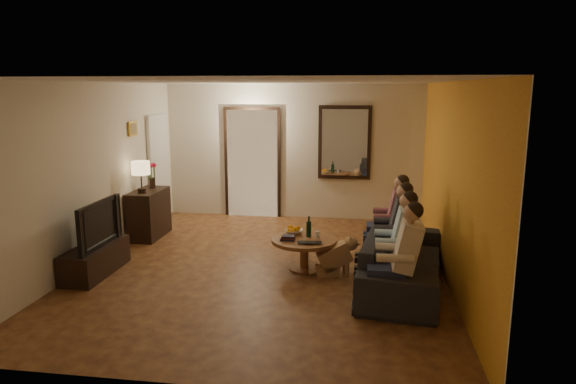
# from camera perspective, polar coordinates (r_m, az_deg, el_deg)

# --- Properties ---
(floor) EXTENTS (5.00, 6.00, 0.01)m
(floor) POSITION_cam_1_polar(r_m,az_deg,el_deg) (7.40, -2.66, -8.38)
(floor) COLOR #421E11
(floor) RESTS_ON ground
(ceiling) EXTENTS (5.00, 6.00, 0.01)m
(ceiling) POSITION_cam_1_polar(r_m,az_deg,el_deg) (6.97, -2.86, 12.18)
(ceiling) COLOR white
(ceiling) RESTS_ON back_wall
(back_wall) EXTENTS (5.00, 0.02, 2.60)m
(back_wall) POSITION_cam_1_polar(r_m,az_deg,el_deg) (10.00, 0.54, 4.49)
(back_wall) COLOR beige
(back_wall) RESTS_ON floor
(front_wall) EXTENTS (5.00, 0.02, 2.60)m
(front_wall) POSITION_cam_1_polar(r_m,az_deg,el_deg) (4.24, -10.57, -5.31)
(front_wall) COLOR beige
(front_wall) RESTS_ON floor
(left_wall) EXTENTS (0.02, 6.00, 2.60)m
(left_wall) POSITION_cam_1_polar(r_m,az_deg,el_deg) (7.93, -20.79, 1.93)
(left_wall) COLOR beige
(left_wall) RESTS_ON floor
(right_wall) EXTENTS (0.02, 6.00, 2.60)m
(right_wall) POSITION_cam_1_polar(r_m,az_deg,el_deg) (7.04, 17.65, 1.00)
(right_wall) COLOR beige
(right_wall) RESTS_ON floor
(orange_accent) EXTENTS (0.01, 6.00, 2.60)m
(orange_accent) POSITION_cam_1_polar(r_m,az_deg,el_deg) (7.03, 17.57, 1.01)
(orange_accent) COLOR orange
(orange_accent) RESTS_ON right_wall
(kitchen_doorway) EXTENTS (1.00, 0.06, 2.10)m
(kitchen_doorway) POSITION_cam_1_polar(r_m,az_deg,el_deg) (10.15, -3.96, 3.14)
(kitchen_doorway) COLOR #FFE0A5
(kitchen_doorway) RESTS_ON floor
(door_trim) EXTENTS (1.12, 0.04, 2.22)m
(door_trim) POSITION_cam_1_polar(r_m,az_deg,el_deg) (10.14, -3.98, 3.13)
(door_trim) COLOR black
(door_trim) RESTS_ON floor
(fridge_glimpse) EXTENTS (0.45, 0.03, 1.70)m
(fridge_glimpse) POSITION_cam_1_polar(r_m,az_deg,el_deg) (10.13, -2.56, 2.28)
(fridge_glimpse) COLOR silver
(fridge_glimpse) RESTS_ON floor
(mirror_frame) EXTENTS (1.00, 0.05, 1.40)m
(mirror_frame) POSITION_cam_1_polar(r_m,az_deg,el_deg) (9.85, 6.31, 5.49)
(mirror_frame) COLOR black
(mirror_frame) RESTS_ON back_wall
(mirror_glass) EXTENTS (0.86, 0.02, 1.26)m
(mirror_glass) POSITION_cam_1_polar(r_m,az_deg,el_deg) (9.82, 6.30, 5.47)
(mirror_glass) COLOR white
(mirror_glass) RESTS_ON back_wall
(white_door) EXTENTS (0.06, 0.85, 2.04)m
(white_door) POSITION_cam_1_polar(r_m,az_deg,el_deg) (10.01, -14.14, 2.53)
(white_door) COLOR white
(white_door) RESTS_ON floor
(framed_art) EXTENTS (0.03, 0.28, 0.24)m
(framed_art) POSITION_cam_1_polar(r_m,az_deg,el_deg) (9.01, -16.87, 6.75)
(framed_art) COLOR #B28C33
(framed_art) RESTS_ON left_wall
(art_canvas) EXTENTS (0.01, 0.22, 0.18)m
(art_canvas) POSITION_cam_1_polar(r_m,az_deg,el_deg) (9.00, -16.78, 6.76)
(art_canvas) COLOR brown
(art_canvas) RESTS_ON left_wall
(dresser) EXTENTS (0.45, 0.91, 0.81)m
(dresser) POSITION_cam_1_polar(r_m,az_deg,el_deg) (9.10, -15.21, -2.34)
(dresser) COLOR black
(dresser) RESTS_ON floor
(table_lamp) EXTENTS (0.30, 0.30, 0.54)m
(table_lamp) POSITION_cam_1_polar(r_m,az_deg,el_deg) (8.77, -16.00, 1.63)
(table_lamp) COLOR beige
(table_lamp) RESTS_ON dresser
(flower_vase) EXTENTS (0.14, 0.14, 0.44)m
(flower_vase) POSITION_cam_1_polar(r_m,az_deg,el_deg) (9.17, -14.87, 1.79)
(flower_vase) COLOR red
(flower_vase) RESTS_ON dresser
(tv_stand) EXTENTS (0.45, 1.19, 0.40)m
(tv_stand) POSITION_cam_1_polar(r_m,az_deg,el_deg) (7.58, -20.62, -7.06)
(tv_stand) COLOR black
(tv_stand) RESTS_ON floor
(tv) EXTENTS (1.09, 0.14, 0.63)m
(tv) POSITION_cam_1_polar(r_m,az_deg,el_deg) (7.44, -20.90, -3.30)
(tv) COLOR black
(tv) RESTS_ON tv_stand
(sofa) EXTENTS (2.47, 1.24, 0.69)m
(sofa) POSITION_cam_1_polar(r_m,az_deg,el_deg) (6.83, 12.69, -7.32)
(sofa) COLOR black
(sofa) RESTS_ON floor
(person_a) EXTENTS (0.60, 0.40, 1.20)m
(person_a) POSITION_cam_1_polar(r_m,az_deg,el_deg) (5.89, 12.46, -7.74)
(person_a) COLOR tan
(person_a) RESTS_ON sofa
(person_b) EXTENTS (0.60, 0.40, 1.20)m
(person_b) POSITION_cam_1_polar(r_m,az_deg,el_deg) (6.46, 12.09, -6.01)
(person_b) COLOR tan
(person_b) RESTS_ON sofa
(person_c) EXTENTS (0.60, 0.40, 1.20)m
(person_c) POSITION_cam_1_polar(r_m,az_deg,el_deg) (7.03, 11.79, -4.56)
(person_c) COLOR tan
(person_c) RESTS_ON sofa
(person_d) EXTENTS (0.60, 0.40, 1.20)m
(person_d) POSITION_cam_1_polar(r_m,az_deg,el_deg) (7.61, 11.53, -3.32)
(person_d) COLOR tan
(person_d) RESTS_ON sofa
(dog) EXTENTS (0.61, 0.40, 0.56)m
(dog) POSITION_cam_1_polar(r_m,az_deg,el_deg) (7.06, 5.21, -7.02)
(dog) COLOR #9E7C49
(dog) RESTS_ON floor
(coffee_table) EXTENTS (1.17, 1.17, 0.45)m
(coffee_table) POSITION_cam_1_polar(r_m,az_deg,el_deg) (7.26, 1.82, -6.90)
(coffee_table) COLOR brown
(coffee_table) RESTS_ON floor
(bowl) EXTENTS (0.26, 0.26, 0.06)m
(bowl) POSITION_cam_1_polar(r_m,az_deg,el_deg) (7.42, 0.64, -4.43)
(bowl) COLOR white
(bowl) RESTS_ON coffee_table
(oranges) EXTENTS (0.20, 0.20, 0.08)m
(oranges) POSITION_cam_1_polar(r_m,az_deg,el_deg) (7.40, 0.64, -3.92)
(oranges) COLOR orange
(oranges) RESTS_ON bowl
(wine_bottle) EXTENTS (0.07, 0.07, 0.31)m
(wine_bottle) POSITION_cam_1_polar(r_m,az_deg,el_deg) (7.24, 2.32, -3.81)
(wine_bottle) COLOR black
(wine_bottle) RESTS_ON coffee_table
(wine_glass) EXTENTS (0.06, 0.06, 0.10)m
(wine_glass) POSITION_cam_1_polar(r_m,az_deg,el_deg) (7.21, 3.31, -4.76)
(wine_glass) COLOR silver
(wine_glass) RESTS_ON coffee_table
(book_stack) EXTENTS (0.20, 0.15, 0.07)m
(book_stack) POSITION_cam_1_polar(r_m,az_deg,el_deg) (7.12, -0.03, -5.09)
(book_stack) COLOR black
(book_stack) RESTS_ON coffee_table
(laptop) EXTENTS (0.35, 0.24, 0.03)m
(laptop) POSITION_cam_1_polar(r_m,az_deg,el_deg) (6.91, 2.40, -5.78)
(laptop) COLOR black
(laptop) RESTS_ON coffee_table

